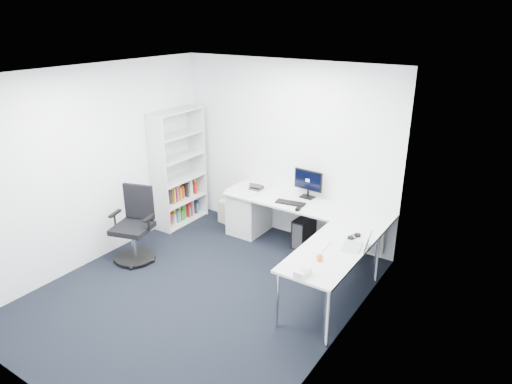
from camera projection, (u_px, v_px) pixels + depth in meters
The scene contains 22 objects.
ground at pixel (201, 292), 5.79m from camera, with size 4.20×4.20×0.00m, color black.
ceiling at pixel (189, 74), 4.80m from camera, with size 4.20×4.20×0.00m, color white.
wall_back at pixel (286, 151), 6.92m from camera, with size 3.60×0.02×2.70m, color white.
wall_front at pixel (25, 273), 3.66m from camera, with size 3.60×0.02×2.70m, color white.
wall_left at pixel (94, 166), 6.22m from camera, with size 0.02×4.20×2.70m, color white.
wall_right at pixel (339, 231), 4.37m from camera, with size 0.02×4.20×2.70m, color white.
l_desk at pixel (293, 235), 6.46m from camera, with size 2.51×1.40×0.73m, color silver, non-canonical shape.
drawer_pedestal at pixel (249, 209), 7.27m from camera, with size 0.50×0.62×0.76m, color silver.
bookshelf at pixel (178, 168), 7.40m from camera, with size 0.37×0.95×1.90m, color silver, non-canonical shape.
task_chair at pixel (132, 226), 6.35m from camera, with size 0.60×0.60×1.06m, color black, non-canonical shape.
black_pc_tower at pixel (304, 231), 6.89m from camera, with size 0.20×0.45×0.44m, color black.
beige_pc_tower at pixel (230, 209), 7.75m from camera, with size 0.18×0.40×0.38m, color #BBB29E.
power_strip at pixel (336, 248), 6.83m from camera, with size 0.37×0.06×0.04m, color silver.
monitor at pixel (308, 184), 6.72m from camera, with size 0.46×0.15×0.44m, color black, non-canonical shape.
black_keyboard at pixel (290, 203), 6.58m from camera, with size 0.42×0.15×0.02m, color black.
mouse at pixel (298, 209), 6.36m from camera, with size 0.06×0.10×0.03m, color black.
desk_phone at pixel (256, 187), 7.04m from camera, with size 0.18×0.18×0.13m, color #2E2E31, non-canonical shape.
laptop at pixel (353, 239), 5.33m from camera, with size 0.30×0.29×0.21m, color #B7BBBE, non-canonical shape.
white_keyboard at pixel (322, 247), 5.36m from camera, with size 0.11×0.37×0.01m, color silver.
headphones at pixel (354, 236), 5.58m from camera, with size 0.12×0.19×0.05m, color black, non-canonical shape.
orange_fruit at pixel (320, 257), 5.06m from camera, with size 0.08×0.08×0.08m, color orange.
tissue_box at pixel (303, 272), 4.78m from camera, with size 0.11×0.21×0.07m, color silver.
Camera 1 is at (3.30, -3.72, 3.30)m, focal length 32.00 mm.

